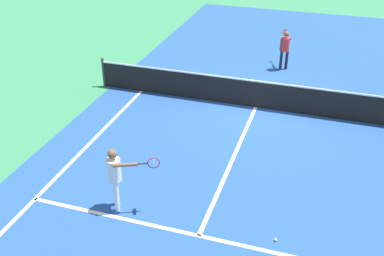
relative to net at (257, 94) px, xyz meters
name	(u,v)px	position (x,y,z in m)	size (l,w,h in m)	color
ground_plane	(256,107)	(0.00, 0.00, -0.49)	(60.00, 60.00, 0.00)	#337F51
court_surface_inbounds	(256,107)	(0.00, 0.00, -0.49)	(10.62, 24.40, 0.00)	#234C93
line_sideline_left	(46,188)	(-4.11, -5.95, -0.49)	(0.10, 11.89, 0.01)	white
line_service_near	(199,236)	(0.00, -6.40, -0.49)	(8.22, 0.10, 0.01)	white
line_center_service	(233,158)	(0.00, -3.20, -0.49)	(0.10, 6.40, 0.01)	white
net	(257,94)	(0.00, 0.00, 0.00)	(11.19, 0.09, 1.07)	#33383D
player_near	(115,173)	(-2.06, -6.06, 0.49)	(1.17, 0.52, 1.59)	white
player_far	(285,46)	(0.37, 3.63, 0.45)	(0.47, 1.16, 1.53)	black
tennis_ball_mid_court	(276,240)	(1.60, -6.05, -0.46)	(0.07, 0.07, 0.07)	#CCE033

